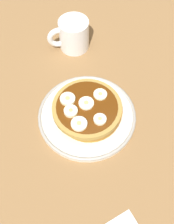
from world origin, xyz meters
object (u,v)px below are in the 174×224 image
object	(u,v)px
pancake_stack	(89,110)
banana_slice_1	(100,119)
banana_slice_4	(100,95)
banana_slice_5	(68,99)
coffee_mug	(73,34)
banana_slice_0	(88,103)
banana_slice_2	(79,124)
plate	(87,115)
banana_slice_3	(71,111)

from	to	relation	value
pancake_stack	banana_slice_1	distance (cm)	4.79
banana_slice_1	banana_slice_4	bearing A→B (deg)	-106.85
banana_slice_5	coffee_mug	world-z (taller)	coffee_mug
banana_slice_0	banana_slice_4	size ratio (longest dim) A/B	1.11
banana_slice_2	banana_slice_4	xyz separation A→B (cm)	(-6.51, -6.24, -0.09)
plate	banana_slice_0	world-z (taller)	banana_slice_0
banana_slice_3	banana_slice_4	xyz separation A→B (cm)	(-7.50, -2.74, -0.18)
banana_slice_0	banana_slice_3	bearing A→B (deg)	16.46
banana_slice_3	banana_slice_5	size ratio (longest dim) A/B	0.88
banana_slice_2	banana_slice_3	world-z (taller)	banana_slice_3
plate	banana_slice_4	world-z (taller)	banana_slice_4
coffee_mug	plate	bearing A→B (deg)	84.64
coffee_mug	banana_slice_3	bearing A→B (deg)	75.88
banana_slice_0	banana_slice_2	world-z (taller)	banana_slice_2
banana_slice_0	banana_slice_5	size ratio (longest dim) A/B	0.99
banana_slice_1	banana_slice_4	size ratio (longest dim) A/B	0.91
banana_slice_3	banana_slice_5	distance (cm)	3.35
plate	pancake_stack	size ratio (longest dim) A/B	1.43
pancake_stack	banana_slice_3	bearing A→B (deg)	7.26
plate	banana_slice_5	xyz separation A→B (cm)	(3.77, -2.77, 4.30)
pancake_stack	banana_slice_5	distance (cm)	5.39
pancake_stack	banana_slice_2	world-z (taller)	banana_slice_2
banana_slice_2	banana_slice_5	xyz separation A→B (cm)	(0.96, -6.84, 0.02)
banana_slice_0	banana_slice_1	distance (cm)	5.01
pancake_stack	banana_slice_3	world-z (taller)	banana_slice_3
pancake_stack	banana_slice_2	bearing A→B (deg)	51.77
pancake_stack	banana_slice_4	bearing A→B (deg)	-146.44
pancake_stack	banana_slice_3	size ratio (longest dim) A/B	5.25
plate	banana_slice_5	size ratio (longest dim) A/B	6.59
banana_slice_1	coffee_mug	world-z (taller)	coffee_mug
banana_slice_3	banana_slice_4	world-z (taller)	banana_slice_3
banana_slice_4	coffee_mug	bearing A→B (deg)	-85.92
banana_slice_4	coffee_mug	xyz separation A→B (cm)	(1.50, -21.09, -0.62)
plate	pancake_stack	world-z (taller)	pancake_stack
banana_slice_1	banana_slice_3	size ratio (longest dim) A/B	0.92
pancake_stack	banana_slice_4	xyz separation A→B (cm)	(-3.34, -2.21, 1.93)
plate	banana_slice_2	distance (cm)	6.55
banana_slice_4	banana_slice_5	bearing A→B (deg)	-4.62
coffee_mug	pancake_stack	bearing A→B (deg)	85.50
pancake_stack	banana_slice_3	distance (cm)	4.69
banana_slice_2	banana_slice_3	distance (cm)	3.63
coffee_mug	banana_slice_2	bearing A→B (deg)	79.63
banana_slice_0	banana_slice_5	world-z (taller)	banana_slice_5
banana_slice_2	banana_slice_3	size ratio (longest dim) A/B	1.15
banana_slice_4	banana_slice_1	bearing A→B (deg)	73.15
plate	coffee_mug	xyz separation A→B (cm)	(-2.18, -23.25, 3.58)
banana_slice_0	banana_slice_4	bearing A→B (deg)	-155.70
pancake_stack	banana_slice_5	xyz separation A→B (cm)	(4.12, -2.82, 2.03)
banana_slice_2	coffee_mug	xyz separation A→B (cm)	(-5.00, -27.32, -0.71)
plate	banana_slice_4	bearing A→B (deg)	-149.57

